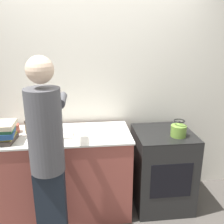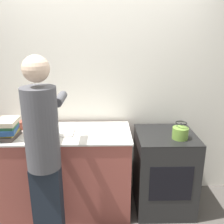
{
  "view_description": "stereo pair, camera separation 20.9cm",
  "coord_description": "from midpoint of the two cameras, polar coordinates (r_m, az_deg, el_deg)",
  "views": [
    {
      "loc": [
        -0.13,
        -2.14,
        1.94
      ],
      "look_at": [
        0.14,
        0.21,
        1.18
      ],
      "focal_mm": 40.0,
      "sensor_mm": 36.0,
      "label": 1
    },
    {
      "loc": [
        0.08,
        -2.15,
        1.94
      ],
      "look_at": [
        0.14,
        0.21,
        1.18
      ],
      "focal_mm": 40.0,
      "sensor_mm": 36.0,
      "label": 2
    }
  ],
  "objects": [
    {
      "name": "oven",
      "position": [
        2.97,
        9.31,
        -12.66
      ],
      "size": [
        0.63,
        0.63,
        0.9
      ],
      "color": "black",
      "rests_on": "ground_plane"
    },
    {
      "name": "cutting_board",
      "position": [
        2.63,
        -14.47,
        -5.12
      ],
      "size": [
        0.3,
        0.2,
        0.02
      ],
      "color": "silver",
      "rests_on": "counter"
    },
    {
      "name": "book_stack",
      "position": [
        2.63,
        -25.52,
        -4.22
      ],
      "size": [
        0.23,
        0.3,
        0.2
      ],
      "color": "#423833",
      "rests_on": "counter"
    },
    {
      "name": "person",
      "position": [
        2.18,
        -17.31,
        -8.99
      ],
      "size": [
        0.32,
        0.56,
        1.78
      ],
      "color": "#1B222D",
      "rests_on": "ground_plane"
    },
    {
      "name": "bowl_prep",
      "position": [
        2.87,
        -23.77,
        -3.5
      ],
      "size": [
        0.14,
        0.14,
        0.09
      ],
      "color": "#9E4738",
      "rests_on": "counter"
    },
    {
      "name": "canister_jar",
      "position": [
        2.77,
        -20.09,
        -3.2
      ],
      "size": [
        0.13,
        0.13,
        0.13
      ],
      "color": "#756047",
      "rests_on": "counter"
    },
    {
      "name": "kettle",
      "position": [
        2.67,
        12.83,
        -3.97
      ],
      "size": [
        0.16,
        0.16,
        0.18
      ],
      "color": "olive",
      "rests_on": "oven"
    },
    {
      "name": "counter",
      "position": [
        2.88,
        -12.51,
        -13.53
      ],
      "size": [
        1.39,
        0.64,
        0.93
      ],
      "color": "#9E4C42",
      "rests_on": "ground_plane"
    },
    {
      "name": "knife",
      "position": [
        2.62,
        -14.2,
        -4.98
      ],
      "size": [
        0.22,
        0.12,
        0.01
      ],
      "rotation": [
        0.0,
        0.0,
        0.41
      ],
      "color": "silver",
      "rests_on": "cutting_board"
    },
    {
      "name": "wall_back",
      "position": [
        2.92,
        -5.82,
        4.93
      ],
      "size": [
        8.0,
        0.05,
        2.6
      ],
      "color": "silver",
      "rests_on": "ground_plane"
    }
  ]
}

